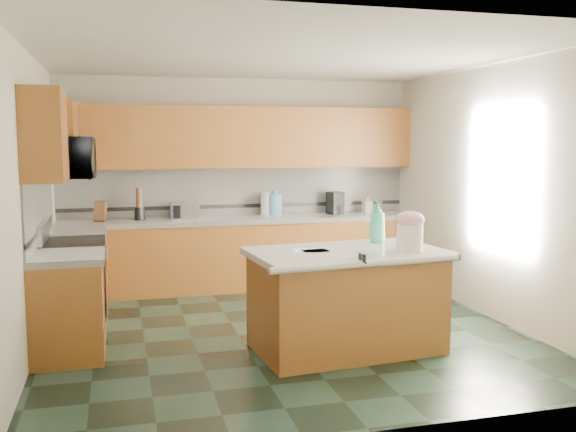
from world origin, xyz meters
name	(u,v)px	position (x,y,z in m)	size (l,w,h in m)	color
floor	(283,332)	(0.00, 0.00, 0.00)	(4.60, 4.60, 0.00)	black
ceiling	(282,56)	(0.00, 0.00, 2.70)	(4.60, 4.60, 0.00)	white
wall_back	(239,182)	(0.00, 2.32, 1.35)	(4.60, 0.04, 2.70)	beige
wall_front	(375,228)	(0.00, -2.32, 1.35)	(4.60, 0.04, 2.70)	beige
wall_left	(28,203)	(-2.32, 0.00, 1.35)	(0.04, 4.60, 2.70)	beige
wall_right	(493,192)	(2.32, 0.00, 1.35)	(0.04, 4.60, 2.70)	beige
back_base_cab	(244,255)	(0.00, 2.00, 0.43)	(4.60, 0.60, 0.86)	#512A11
back_countertop	(243,220)	(0.00, 2.00, 0.89)	(4.60, 0.64, 0.06)	white
back_upper_cab	(241,137)	(0.00, 2.13, 1.94)	(4.60, 0.33, 0.78)	#512A11
back_backsplash	(239,191)	(0.00, 2.29, 1.24)	(4.60, 0.02, 0.63)	silver
back_accent_band	(239,206)	(0.00, 2.28, 1.04)	(4.60, 0.01, 0.05)	black
left_base_cab_rear	(78,274)	(-2.00, 1.29, 0.43)	(0.60, 0.82, 0.86)	#512A11
left_counter_rear	(76,233)	(-2.00, 1.29, 0.89)	(0.64, 0.82, 0.06)	white
left_base_cab_front	(68,309)	(-2.00, -0.24, 0.43)	(0.60, 0.72, 0.86)	#512A11
left_counter_front	(66,257)	(-2.00, -0.24, 0.89)	(0.64, 0.72, 0.06)	white
left_backsplash	(39,209)	(-2.29, 0.55, 1.24)	(0.02, 2.30, 0.63)	silver
left_accent_band	(41,229)	(-2.28, 0.55, 1.04)	(0.01, 2.30, 0.05)	black
left_upper_cab_rear	(61,137)	(-2.13, 1.42, 1.94)	(0.33, 1.09, 0.78)	#512A11
left_upper_cab_front	(44,135)	(-2.13, -0.24, 1.94)	(0.33, 0.72, 0.78)	#512A11
range_body	(74,289)	(-2.00, 0.50, 0.44)	(0.60, 0.76, 0.88)	#B7B7BC
range_oven_door	(104,291)	(-1.71, 0.50, 0.40)	(0.02, 0.68, 0.55)	black
range_cooktop	(72,243)	(-2.00, 0.50, 0.90)	(0.62, 0.78, 0.04)	black
range_handle	(106,254)	(-1.68, 0.50, 0.78)	(0.02, 0.02, 0.66)	#B7B7BC
range_backguard	(43,232)	(-2.26, 0.50, 1.02)	(0.06, 0.76, 0.18)	#B7B7BC
microwave	(68,158)	(-2.00, 0.50, 1.73)	(0.73, 0.50, 0.41)	#B7B7BC
island_base	(346,303)	(0.42, -0.68, 0.43)	(1.61, 0.92, 0.86)	#512A11
island_top	(347,253)	(0.42, -0.68, 0.89)	(1.71, 1.02, 0.06)	white
island_bullnose	(368,264)	(0.42, -1.19, 0.89)	(0.06, 0.06, 1.71)	white
treat_jar	(410,238)	(0.94, -0.88, 1.04)	(0.23, 0.23, 0.24)	white
treat_jar_lid	(410,220)	(0.94, -0.88, 1.20)	(0.25, 0.25, 0.16)	pink
treat_jar_knob	(410,214)	(0.94, -0.88, 1.26)	(0.03, 0.03, 0.08)	tan
treat_jar_knob_end_l	(406,214)	(0.89, -0.88, 1.26)	(0.04, 0.04, 0.04)	tan
treat_jar_knob_end_r	(415,214)	(0.98, -0.88, 1.26)	(0.04, 0.04, 0.04)	tan
soap_bottle_island	(378,222)	(0.85, -0.36, 1.12)	(0.16, 0.16, 0.40)	#39B08F
paper_sheet_a	(311,250)	(0.11, -0.63, 0.92)	(0.32, 0.24, 0.00)	white
paper_sheet_b	(316,251)	(0.13, -0.66, 0.92)	(0.24, 0.18, 0.00)	white
clamp_body	(362,259)	(0.37, -1.17, 0.93)	(0.03, 0.09, 0.08)	black
clamp_handle	(365,262)	(0.37, -1.23, 0.91)	(0.01, 0.01, 0.06)	black
knife_block	(100,211)	(-1.76, 2.05, 1.04)	(0.13, 0.11, 0.24)	#472814
utensil_crock	(139,213)	(-1.30, 2.08, 1.00)	(0.13, 0.13, 0.16)	black
utensil_bundle	(139,197)	(-1.30, 2.08, 1.20)	(0.08, 0.08, 0.24)	#472814
toaster_oven	(185,211)	(-0.74, 2.05, 1.02)	(0.35, 0.24, 0.20)	#B7B7BC
toaster_oven_door	(186,212)	(-0.74, 1.94, 1.02)	(0.31, 0.01, 0.16)	black
paper_towel	(266,204)	(0.32, 2.10, 1.07)	(0.13, 0.13, 0.30)	white
paper_towel_base	(266,215)	(0.32, 2.10, 0.93)	(0.20, 0.20, 0.01)	#B7B7BC
water_jug	(275,205)	(0.43, 2.06, 1.07)	(0.18, 0.18, 0.30)	#65A9D7
water_jug_neck	(275,192)	(0.43, 2.06, 1.24)	(0.08, 0.08, 0.04)	#65A9D7
coffee_maker	(335,203)	(1.27, 2.08, 1.07)	(0.17, 0.19, 0.30)	black
coffee_carafe	(336,210)	(1.27, 2.04, 0.98)	(0.12, 0.12, 0.12)	black
soap_bottle_back	(367,204)	(1.72, 2.05, 1.04)	(0.11, 0.11, 0.25)	white
soap_back_cap	(367,194)	(1.72, 2.05, 1.18)	(0.02, 0.02, 0.03)	red
window_light_proxy	(502,179)	(2.29, -0.20, 1.50)	(0.02, 1.40, 1.10)	white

